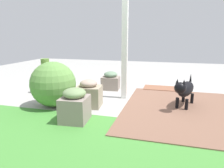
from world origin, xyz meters
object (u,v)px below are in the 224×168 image
Objects in this scene: stone_planter_mid at (89,94)px; terracotta_pot_tall at (46,81)px; porch_pillar at (125,32)px; round_shrub at (53,84)px; stone_planter_nearest at (111,81)px; dog at (185,89)px; doormat at (160,88)px; stone_planter_far at (75,106)px.

terracotta_pot_tall is (1.16, -0.55, 0.05)m from stone_planter_mid.
stone_planter_mid is at bearing 53.56° from porch_pillar.
round_shrub is 0.90m from terracotta_pot_tall.
stone_planter_nearest is (0.44, -0.59, -1.06)m from porch_pillar.
porch_pillar is 3.17× the size of dog.
porch_pillar is 3.46× the size of doormat.
stone_planter_mid is at bearing 54.38° from doormat.
round_shrub is at bearing 130.14° from terracotta_pot_tall.
stone_planter_mid is at bearing 88.34° from stone_planter_nearest.
porch_pillar reaches higher than stone_planter_far.
dog reaches higher than stone_planter_mid.
dog is (-1.52, -1.03, 0.09)m from stone_planter_far.
terracotta_pot_tall is at bearing -49.86° from round_shrub.
terracotta_pot_tall is at bearing 29.84° from stone_planter_nearest.
porch_pillar is 1.46m from dog.
dog is (-2.73, 0.17, 0.05)m from terracotta_pot_tall.
terracotta_pot_tall is 1.01× the size of doormat.
stone_planter_nearest is 1.76m from dog.
stone_planter_mid is (0.04, 1.23, 0.03)m from stone_planter_nearest.
stone_planter_far reaches higher than stone_planter_nearest.
porch_pillar is at bearing 126.75° from stone_planter_nearest.
stone_planter_nearest is 0.53× the size of dog.
stone_planter_mid is (0.48, 0.64, -1.03)m from porch_pillar.
porch_pillar is 1.58m from round_shrub.
porch_pillar reaches higher than stone_planter_mid.
doormat is at bearing -69.01° from dog.
porch_pillar is at bearing -13.88° from dog.
stone_planter_mid is at bearing 13.45° from dog.
stone_planter_far is 1.83m from dog.
stone_planter_nearest is 1.14m from doormat.
stone_planter_nearest is 0.57× the size of terracotta_pot_tall.
doormat is (0.45, -1.18, -0.30)m from dog.
porch_pillar is 1.30m from stone_planter_mid.
round_shrub is at bearing 13.44° from dog.
dog is at bearing -145.91° from stone_planter_far.
stone_planter_nearest is 1.88m from stone_planter_far.
doormat is at bearing -125.62° from stone_planter_mid.
stone_planter_mid is 1.61m from dog.
porch_pillar is at bearing 54.98° from doormat.
stone_planter_nearest is at bearing -53.25° from porch_pillar.
doormat is (-2.28, -1.01, -0.25)m from terracotta_pot_tall.
stone_planter_far is at bearing 71.80° from porch_pillar.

